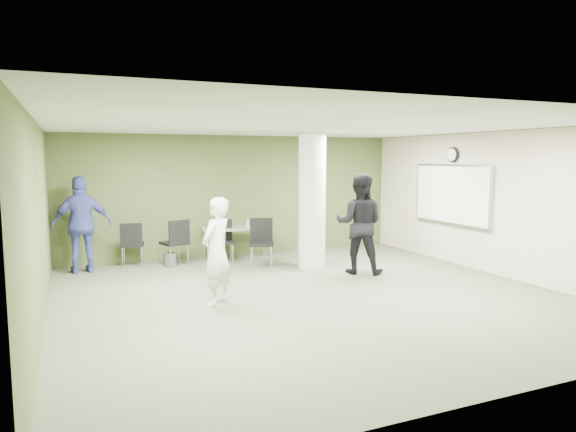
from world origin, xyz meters
name	(u,v)px	position (x,y,z in m)	size (l,w,h in m)	color
floor	(310,296)	(0.00, 0.00, 0.00)	(8.00, 8.00, 0.00)	#535543
ceiling	(311,125)	(0.00, 0.00, 2.80)	(8.00, 8.00, 0.00)	white
wall_back	(236,196)	(0.00, 4.00, 1.40)	(8.00, 0.02, 2.80)	#4B5528
wall_left	(39,225)	(-4.00, 0.00, 1.40)	(0.02, 8.00, 2.80)	#4B5528
wall_right_cream	(496,204)	(4.00, 0.00, 1.40)	(0.02, 8.00, 2.80)	beige
column	(312,201)	(1.00, 2.00, 1.40)	(0.56, 0.56, 2.80)	silver
whiteboard	(451,195)	(3.92, 1.20, 1.50)	(0.05, 2.30, 1.30)	silver
wall_clock	(453,155)	(3.92, 1.20, 2.35)	(0.06, 0.32, 0.32)	black
folding_table	(236,229)	(-0.19, 3.44, 0.68)	(1.60, 0.81, 0.98)	gray
wastebasket	(170,260)	(-1.70, 3.27, 0.14)	(0.25, 0.25, 0.29)	#4C4C4C
chair_back_left	(132,241)	(-2.44, 3.57, 0.55)	(0.54, 0.54, 0.94)	black
chair_back_right	(176,239)	(-1.56, 3.26, 0.58)	(0.61, 0.61, 0.99)	black
chair_table_left	(223,238)	(-0.54, 3.32, 0.54)	(0.54, 0.54, 0.92)	black
chair_table_right	(261,238)	(0.09, 2.56, 0.59)	(0.65, 0.65, 1.01)	black
woman_white	(217,251)	(-1.55, 0.13, 0.84)	(0.61, 0.40, 1.69)	white
man_black	(359,224)	(1.64, 1.17, 0.99)	(0.96, 0.75, 1.98)	black
man_blue	(82,225)	(-3.40, 3.40, 0.97)	(1.13, 0.47, 1.93)	#4049A1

